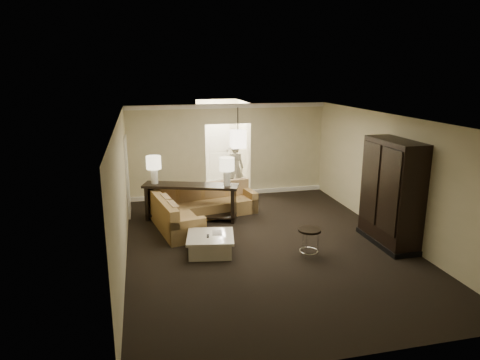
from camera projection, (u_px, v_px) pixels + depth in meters
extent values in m
plane|color=black|center=(265.00, 244.00, 9.54)|extent=(8.00, 8.00, 0.00)
cube|color=beige|center=(228.00, 150.00, 12.96)|extent=(6.00, 0.04, 2.80)
cube|color=beige|center=(356.00, 263.00, 5.42)|extent=(6.00, 0.04, 2.80)
cube|color=beige|center=(122.00, 192.00, 8.53)|extent=(0.04, 8.00, 2.80)
cube|color=beige|center=(391.00, 176.00, 9.85)|extent=(0.04, 8.00, 2.80)
cube|color=white|center=(267.00, 118.00, 8.84)|extent=(6.00, 8.00, 0.02)
cube|color=white|center=(228.00, 106.00, 12.58)|extent=(6.00, 0.10, 0.12)
cube|color=white|center=(229.00, 193.00, 13.25)|extent=(6.00, 0.10, 0.12)
cube|color=white|center=(127.00, 176.00, 11.26)|extent=(0.05, 0.90, 2.10)
cube|color=silver|center=(223.00, 186.00, 14.25)|extent=(1.40, 2.00, 0.01)
cube|color=#F2E9C6|center=(201.00, 146.00, 13.75)|extent=(0.04, 2.00, 2.80)
cube|color=#F2E9C6|center=(243.00, 144.00, 14.06)|extent=(0.04, 2.00, 2.80)
cube|color=#F2E9C6|center=(217.00, 140.00, 14.85)|extent=(1.40, 0.04, 2.80)
cube|color=white|center=(217.00, 150.00, 14.91)|extent=(0.90, 0.05, 2.10)
cube|color=brown|center=(205.00, 209.00, 11.34)|extent=(2.87, 1.34, 0.39)
cube|color=brown|center=(181.00, 227.00, 10.02)|extent=(1.06, 1.42, 0.39)
cube|color=brown|center=(201.00, 191.00, 11.51)|extent=(2.76, 0.74, 0.42)
cube|color=brown|center=(163.00, 207.00, 10.21)|extent=(0.64, 2.21, 0.42)
cube|color=brown|center=(249.00, 200.00, 11.83)|extent=(0.34, 0.85, 0.57)
cube|color=brown|center=(188.00, 231.00, 9.51)|extent=(0.85, 0.34, 0.57)
cube|color=#A37757|center=(164.00, 195.00, 11.06)|extent=(0.59, 0.25, 0.42)
cube|color=#A37757|center=(190.00, 192.00, 11.34)|extent=(0.59, 0.25, 0.42)
cube|color=#A37757|center=(214.00, 189.00, 11.61)|extent=(0.59, 0.25, 0.42)
cube|color=#A37757|center=(237.00, 187.00, 11.88)|extent=(0.59, 0.25, 0.42)
cube|color=#A37757|center=(166.00, 204.00, 10.33)|extent=(0.25, 0.57, 0.42)
cube|color=#A37757|center=(173.00, 212.00, 9.76)|extent=(0.25, 0.57, 0.42)
cube|color=silver|center=(211.00, 245.00, 9.06)|extent=(1.02, 1.02, 0.33)
cube|color=silver|center=(210.00, 237.00, 9.01)|extent=(1.13, 1.13, 0.06)
cube|color=black|center=(208.00, 236.00, 8.95)|extent=(0.08, 0.16, 0.02)
cube|color=beige|center=(217.00, 233.00, 9.15)|extent=(0.26, 0.32, 0.01)
cube|color=black|center=(191.00, 186.00, 10.89)|extent=(2.48, 1.32, 0.07)
cube|color=black|center=(149.00, 202.00, 11.12)|extent=(0.25, 0.50, 0.88)
cube|color=black|center=(234.00, 204.00, 10.90)|extent=(0.25, 0.50, 0.88)
cube|color=black|center=(191.00, 214.00, 11.08)|extent=(2.35, 1.23, 0.04)
cube|color=black|center=(392.00, 193.00, 9.30)|extent=(0.65, 1.56, 2.34)
cube|color=black|center=(389.00, 191.00, 8.82)|extent=(0.03, 0.69, 1.78)
cube|color=black|center=(370.00, 182.00, 9.55)|extent=(0.03, 0.69, 1.78)
cube|color=black|center=(388.00, 241.00, 9.58)|extent=(0.69, 1.63, 0.11)
cylinder|color=black|center=(310.00, 230.00, 8.80)|extent=(0.48, 0.48, 0.04)
torus|color=silver|center=(309.00, 251.00, 8.92)|extent=(0.39, 0.39, 0.03)
cylinder|color=silver|center=(318.00, 243.00, 8.88)|extent=(0.03, 0.03, 0.56)
cylinder|color=silver|center=(303.00, 240.00, 9.02)|extent=(0.03, 0.03, 0.56)
cylinder|color=silver|center=(306.00, 246.00, 8.71)|extent=(0.03, 0.03, 0.56)
cylinder|color=white|center=(154.00, 176.00, 10.93)|extent=(0.18, 0.18, 0.39)
cylinder|color=beige|center=(154.00, 162.00, 10.84)|extent=(0.38, 0.38, 0.33)
cylinder|color=white|center=(227.00, 178.00, 10.74)|extent=(0.18, 0.18, 0.39)
cylinder|color=beige|center=(227.00, 164.00, 10.65)|extent=(0.38, 0.38, 0.33)
cylinder|color=black|center=(238.00, 119.00, 11.46)|extent=(0.02, 0.02, 0.60)
cube|color=beige|center=(238.00, 139.00, 11.60)|extent=(0.38, 0.38, 0.48)
imported|color=beige|center=(235.00, 165.00, 13.44)|extent=(0.71, 0.58, 1.71)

